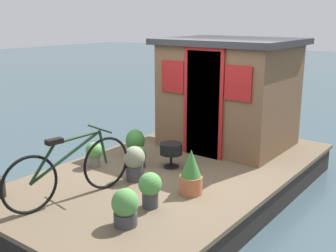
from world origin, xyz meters
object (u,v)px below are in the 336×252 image
(potted_plant_ivy, at_px, (135,143))
(potted_plant_succulent, at_px, (191,173))
(potted_plant_basil, at_px, (125,207))
(potted_plant_mint, at_px, (134,162))
(houseboat_cabin, at_px, (229,92))
(potted_plant_thyme, at_px, (140,156))
(charcoal_grill, at_px, (171,150))
(potted_plant_fern, at_px, (94,153))
(bicycle, at_px, (71,170))
(potted_plant_lavender, at_px, (150,188))

(potted_plant_ivy, height_order, potted_plant_succulent, potted_plant_succulent)
(potted_plant_basil, bearing_deg, potted_plant_mint, 36.95)
(houseboat_cabin, relative_size, potted_plant_thyme, 6.77)
(potted_plant_succulent, height_order, charcoal_grill, potted_plant_succulent)
(potted_plant_succulent, distance_m, potted_plant_fern, 1.73)
(charcoal_grill, bearing_deg, bicycle, 170.23)
(charcoal_grill, bearing_deg, potted_plant_lavender, -153.75)
(charcoal_grill, bearing_deg, potted_plant_mint, 172.59)
(potted_plant_thyme, bearing_deg, potted_plant_basil, -144.35)
(bicycle, bearing_deg, potted_plant_lavender, -65.10)
(bicycle, xyz_separation_m, potted_plant_ivy, (1.67, 0.42, -0.13))
(potted_plant_thyme, xyz_separation_m, potted_plant_basil, (-1.49, -1.07, 0.04))
(potted_plant_lavender, bearing_deg, potted_plant_ivy, 46.76)
(potted_plant_thyme, distance_m, potted_plant_mint, 0.53)
(potted_plant_ivy, xyz_separation_m, potted_plant_mint, (-0.71, -0.61, 0.01))
(houseboat_cabin, height_order, potted_plant_basil, houseboat_cabin)
(potted_plant_fern, bearing_deg, potted_plant_thyme, -55.83)
(charcoal_grill, bearing_deg, potted_plant_ivy, 90.81)
(potted_plant_succulent, height_order, potted_plant_fern, potted_plant_succulent)
(potted_plant_mint, relative_size, charcoal_grill, 1.31)
(potted_plant_mint, bearing_deg, potted_plant_lavender, -126.65)
(houseboat_cabin, relative_size, potted_plant_ivy, 4.62)
(potted_plant_ivy, bearing_deg, potted_plant_succulent, -112.74)
(potted_plant_mint, height_order, potted_plant_fern, potted_plant_mint)
(houseboat_cabin, xyz_separation_m, potted_plant_thyme, (-1.83, 0.47, -0.77))
(houseboat_cabin, relative_size, potted_plant_lavender, 5.07)
(potted_plant_fern, bearing_deg, charcoal_grill, -54.67)
(potted_plant_lavender, distance_m, potted_plant_fern, 1.67)
(bicycle, distance_m, potted_plant_lavender, 1.01)
(houseboat_cabin, relative_size, potted_plant_basil, 5.19)
(potted_plant_lavender, bearing_deg, houseboat_cabin, 10.53)
(potted_plant_thyme, xyz_separation_m, potted_plant_mint, (-0.44, -0.28, 0.09))
(potted_plant_basil, bearing_deg, potted_plant_succulent, -4.57)
(potted_plant_thyme, bearing_deg, potted_plant_succulent, -106.86)
(charcoal_grill, bearing_deg, potted_plant_succulent, -128.99)
(houseboat_cabin, height_order, potted_plant_mint, houseboat_cabin)
(bicycle, bearing_deg, potted_plant_succulent, -45.76)
(houseboat_cabin, xyz_separation_m, potted_plant_ivy, (-1.55, 0.80, -0.69))
(potted_plant_thyme, relative_size, potted_plant_ivy, 0.68)
(bicycle, xyz_separation_m, potted_plant_succulent, (1.04, -1.07, -0.11))
(bicycle, height_order, potted_plant_thyme, bicycle)
(potted_plant_basil, height_order, charcoal_grill, potted_plant_basil)
(potted_plant_ivy, xyz_separation_m, potted_plant_fern, (-0.66, 0.24, -0.04))
(potted_plant_ivy, xyz_separation_m, potted_plant_lavender, (-1.25, -1.32, -0.01))
(houseboat_cabin, height_order, potted_plant_fern, houseboat_cabin)
(potted_plant_thyme, bearing_deg, potted_plant_fern, 124.17)
(potted_plant_mint, xyz_separation_m, potted_plant_fern, (0.05, 0.85, -0.04))
(potted_plant_ivy, relative_size, potted_plant_basil, 1.12)
(potted_plant_lavender, distance_m, potted_plant_mint, 0.89)
(potted_plant_ivy, bearing_deg, bicycle, -165.97)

